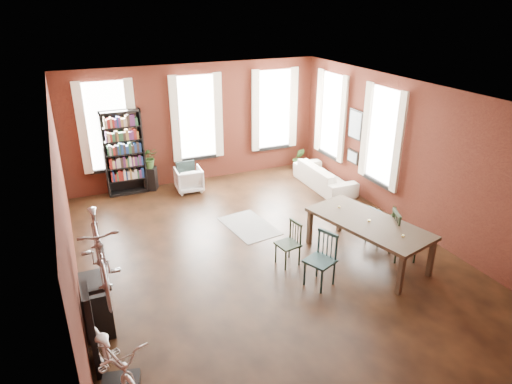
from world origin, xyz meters
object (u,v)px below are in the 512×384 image
dining_chair_b (288,244)px  dining_chair_c (404,236)px  dining_chair_a (320,261)px  white_armchair (189,178)px  dining_chair_d (378,225)px  bookshelf (124,153)px  bicycle_floor (110,335)px  dining_table (367,240)px  cream_sofa (325,173)px  console_table (97,305)px  plant_stand (151,178)px

dining_chair_b → dining_chair_c: bearing=62.8°
dining_chair_c → dining_chair_a: bearing=115.4°
white_armchair → dining_chair_d: bearing=127.2°
dining_chair_a → white_armchair: (-0.95, 5.11, -0.15)m
white_armchair → dining_chair_c: bearing=123.7°
dining_chair_b → bookshelf: bearing=-163.6°
dining_chair_a → dining_chair_c: 1.98m
dining_chair_a → bookshelf: (-2.46, 5.61, 0.60)m
dining_chair_d → bicycle_floor: bearing=94.9°
bookshelf → dining_chair_b: bearing=-64.6°
dining_table → cream_sofa: (1.18, 3.51, -0.00)m
dining_chair_a → bicycle_floor: bicycle_floor is taller
cream_sofa → bicycle_floor: bicycle_floor is taller
dining_chair_a → bookshelf: 6.16m
dining_chair_c → dining_chair_d: dining_chair_c is taller
console_table → bicycle_floor: size_ratio=0.48×
dining_table → bicycle_floor: bicycle_floor is taller
plant_stand → cream_sofa: bearing=-21.4°
dining_chair_c → console_table: bearing=108.8°
white_armchair → bicycle_floor: bearing=69.6°
console_table → dining_chair_d: bearing=4.5°
dining_chair_d → plant_stand: bearing=24.1°
dining_chair_d → white_armchair: dining_chair_d is taller
dining_chair_a → dining_chair_d: bearing=91.1°
dining_chair_d → cream_sofa: size_ratio=0.39×
plant_stand → bookshelf: bearing=180.0°
dining_table → cream_sofa: bearing=56.9°
dining_table → console_table: dining_table is taller
dining_table → bookshelf: (-3.77, 5.21, 0.69)m
dining_table → dining_chair_a: (-1.30, -0.40, 0.09)m
cream_sofa → console_table: (-6.23, -3.50, -0.01)m
dining_chair_b → bicycle_floor: size_ratio=0.52×
dining_table → dining_chair_a: dining_chair_a is taller
plant_stand → bicycle_floor: bicycle_floor is taller
dining_chair_d → white_armchair: bearing=19.6°
dining_chair_a → bookshelf: bearing=-179.3°
dining_table → bookshelf: 6.46m
console_table → plant_stand: bearing=70.1°
bookshelf → cream_sofa: bearing=-19.0°
dining_chair_a → dining_chair_b: dining_chair_a is taller
dining_chair_b → plant_stand: (-1.66, 4.76, -0.13)m
cream_sofa → console_table: 7.15m
dining_chair_c → white_armchair: size_ratio=1.45×
console_table → plant_stand: 5.53m
dining_chair_c → dining_chair_d: bearing=26.5°
bookshelf → console_table: bearing=-103.8°
dining_chair_b → console_table: size_ratio=1.09×
console_table → dining_chair_c: bearing=-2.8°
dining_chair_c → bookshelf: size_ratio=0.46×
dining_chair_a → console_table: (-3.74, 0.41, -0.10)m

